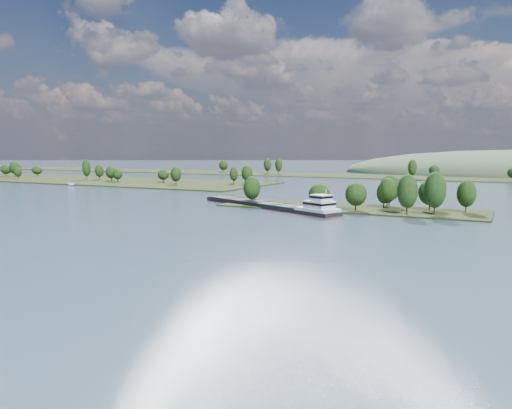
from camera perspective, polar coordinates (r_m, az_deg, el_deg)
The scene contains 6 objects.
ground at distance 137.95m, azimuth 3.31°, elevation -3.19°, with size 1800.00×1800.00×0.00m, color #3D586A.
tree_island at distance 190.56m, azimuth 12.77°, elevation 0.65°, with size 100.00×31.62×15.93m.
left_bank at distance 388.89m, azimuth -19.81°, elevation 2.77°, with size 300.00×80.00×16.23m.
back_shoreline at distance 407.55m, azimuth 20.62°, elevation 2.86°, with size 900.00×60.00×15.88m.
cargo_barge at distance 191.72m, azimuth 2.13°, elevation -0.11°, with size 70.03×38.38×9.89m.
motorboat at distance 329.09m, azimuth -20.36°, elevation 2.22°, with size 2.46×6.53×2.52m, color silver.
Camera 1 is at (55.08, -4.38, 22.95)m, focal length 35.00 mm.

